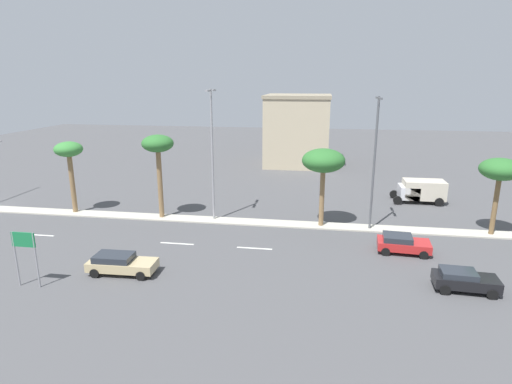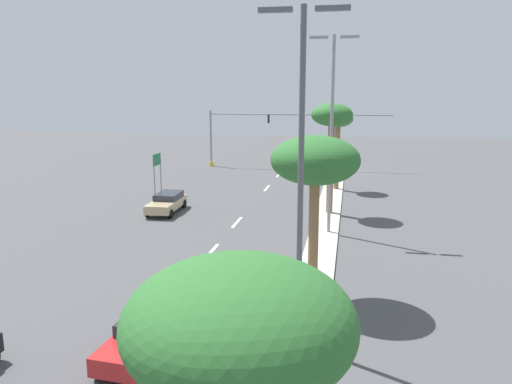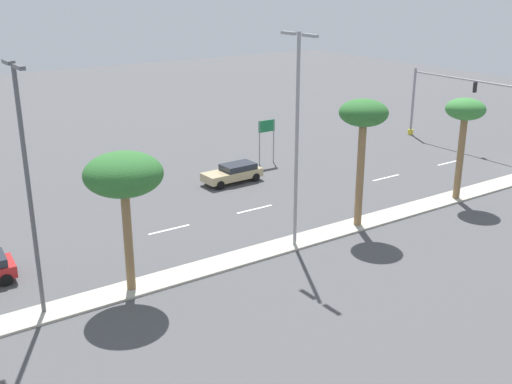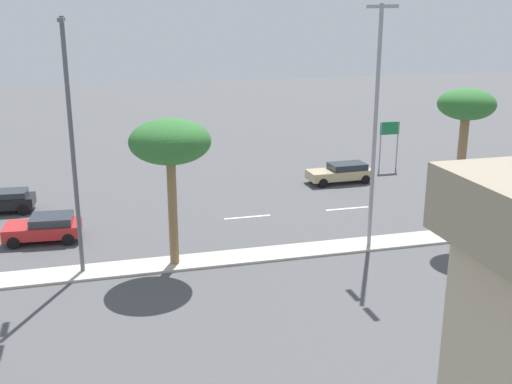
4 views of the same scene
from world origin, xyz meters
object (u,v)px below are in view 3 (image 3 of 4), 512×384
Objects in this scene: sedan_tan_inboard at (234,173)px; street_lamp_trailing at (27,175)px; traffic_signal_gantry at (463,98)px; directional_road_sign at (267,132)px; palm_tree_right at (363,119)px; palm_tree_outboard at (124,176)px; palm_tree_center at (465,115)px; street_lamp_near at (297,128)px.

street_lamp_trailing is at bearing 123.27° from sedan_tan_inboard.
traffic_signal_gantry is 4.52× the size of sedan_tan_inboard.
street_lamp_trailing is at bearing 122.25° from directional_road_sign.
sedan_tan_inboard is at bearing 7.95° from palm_tree_right.
palm_tree_outboard is (-9.03, 36.11, 1.48)m from traffic_signal_gantry.
street_lamp_trailing is (-14.31, 22.68, 4.02)m from directional_road_sign.
palm_tree_right is 19.40m from street_lamp_trailing.
palm_tree_center is 0.59× the size of street_lamp_near.
street_lamp_trailing is at bearing 87.68° from palm_tree_outboard.
palm_tree_right is 1.70× the size of sedan_tan_inboard.
traffic_signal_gantry is 37.25m from palm_tree_outboard.
palm_tree_center is 0.89× the size of palm_tree_right.
sedan_tan_inboard is at bearing 41.83° from palm_tree_center.
street_lamp_trailing is (0.43, 28.54, 0.68)m from palm_tree_center.
palm_tree_center is at bearing -90.85° from street_lamp_trailing.
sedan_tan_inboard is (12.06, -3.45, -6.24)m from street_lamp_near.
directional_road_sign is 0.47× the size of palm_tree_right.
street_lamp_near is (0.01, 14.25, 0.95)m from palm_tree_center.
palm_tree_right is at bearing -87.85° from street_lamp_near.
sedan_tan_inboard is (12.07, 10.80, -5.29)m from palm_tree_center.
traffic_signal_gantry is at bearing -70.42° from street_lamp_near.
traffic_signal_gantry is 27.80m from street_lamp_near.
palm_tree_right reaches higher than traffic_signal_gantry.
traffic_signal_gantry is 18.61m from directional_road_sign.
directional_road_sign is 27.12m from street_lamp_trailing.
palm_tree_center is 14.28m from street_lamp_near.
palm_tree_outboard is (-14.49, 18.41, 3.26)m from directional_road_sign.
traffic_signal_gantry is at bearing -51.90° from palm_tree_center.
palm_tree_right is at bearing -90.67° from street_lamp_trailing.
sedan_tan_inboard is at bearing 83.00° from traffic_signal_gantry.
street_lamp_near is (-0.24, -10.02, 1.04)m from palm_tree_outboard.
palm_tree_outboard is at bearing 88.60° from street_lamp_near.
traffic_signal_gantry is 1.75× the size of street_lamp_near.
directional_road_sign reaches higher than sedan_tan_inboard.
sedan_tan_inboard is (11.87, 1.66, -6.10)m from palm_tree_right.
street_lamp_trailing reaches higher than palm_tree_right.
directional_road_sign is 0.31× the size of street_lamp_near.
sedan_tan_inboard is (2.78, 22.64, -3.73)m from traffic_signal_gantry.
traffic_signal_gantry is 1.83× the size of street_lamp_trailing.
traffic_signal_gantry is 15.13m from palm_tree_center.
palm_tree_center is 24.27m from palm_tree_outboard.
street_lamp_near is (-0.19, 5.10, 0.14)m from palm_tree_right.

